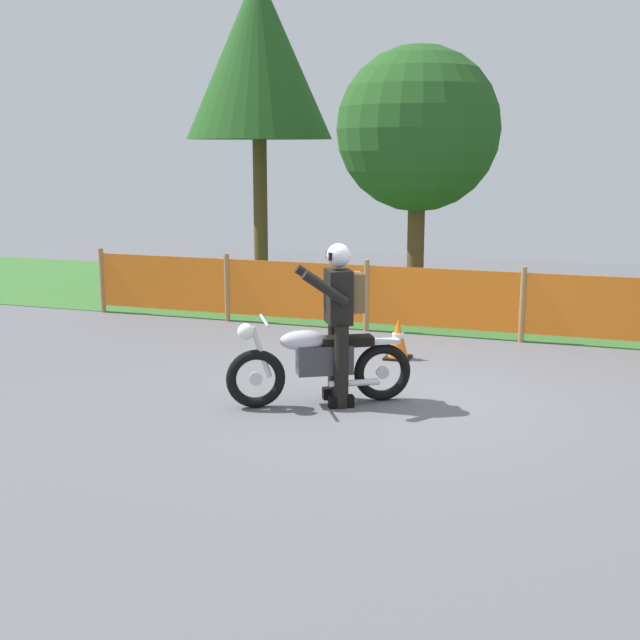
# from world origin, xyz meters

# --- Properties ---
(ground) EXTENTS (24.00, 24.00, 0.02)m
(ground) POSITION_xyz_m (0.00, 0.00, -0.01)
(ground) COLOR #5B5B60
(grass_verge) EXTENTS (24.00, 5.26, 0.01)m
(grass_verge) POSITION_xyz_m (0.00, 5.75, 0.01)
(grass_verge) COLOR #386B2D
(grass_verge) RESTS_ON ground
(barrier_fence) EXTENTS (11.22, 0.08, 1.05)m
(barrier_fence) POSITION_xyz_m (0.00, 3.12, 0.54)
(barrier_fence) COLOR #997547
(barrier_fence) RESTS_ON ground
(tree_leftmost) EXTENTS (2.87, 2.87, 5.99)m
(tree_leftmost) POSITION_xyz_m (-4.45, 7.14, 4.37)
(tree_leftmost) COLOR brown
(tree_leftmost) RESTS_ON ground
(tree_near_left) EXTENTS (2.64, 2.64, 4.26)m
(tree_near_left) POSITION_xyz_m (-0.83, 5.10, 2.92)
(tree_near_left) COLOR brown
(tree_near_left) RESTS_ON ground
(motorcycle_lead) EXTENTS (1.76, 1.08, 0.93)m
(motorcycle_lead) POSITION_xyz_m (-0.61, -0.50, 0.45)
(motorcycle_lead) COLOR black
(motorcycle_lead) RESTS_ON ground
(rider_lead) EXTENTS (0.79, 0.71, 1.69)m
(rider_lead) POSITION_xyz_m (-0.43, -0.39, 0.95)
(rider_lead) COLOR black
(rider_lead) RESTS_ON ground
(traffic_cone) EXTENTS (0.32, 0.32, 0.53)m
(traffic_cone) POSITION_xyz_m (-0.28, 1.65, 0.26)
(traffic_cone) COLOR black
(traffic_cone) RESTS_ON ground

